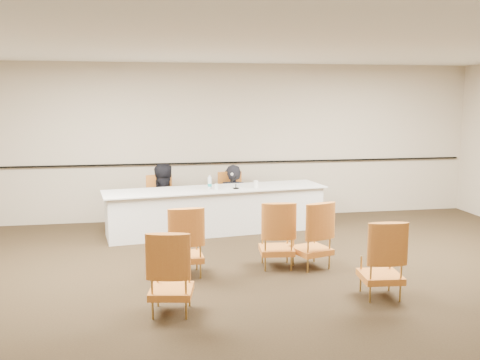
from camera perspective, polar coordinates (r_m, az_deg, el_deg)
name	(u,v)px	position (r m, az deg, el deg)	size (l,w,h in m)	color
floor	(275,287)	(6.86, 3.71, -11.29)	(10.00, 10.00, 0.00)	black
ceiling	(277,42)	(6.48, 3.98, 14.49)	(10.00, 10.00, 0.00)	silver
wall_back	(226,142)	(10.41, -1.48, 4.09)	(10.00, 0.04, 3.00)	#B9AD91
wall_rail	(227,162)	(10.41, -1.43, 1.88)	(9.80, 0.04, 0.03)	black
panel_table	(216,210)	(9.43, -2.55, -3.23)	(3.89, 0.90, 0.78)	silver
panelist_main	(233,207)	(10.12, -0.77, -2.87)	(0.59, 0.39, 1.61)	black
panelist_main_chair	(233,198)	(10.08, -0.77, -1.94)	(0.50, 0.50, 0.95)	#AA4C1E
panelist_second	(161,211)	(9.81, -8.38, -3.28)	(0.84, 0.65, 1.73)	black
panelist_second_chair	(161,202)	(9.78, -8.40, -2.38)	(0.50, 0.50, 0.95)	#AA4C1E
papers	(235,188)	(9.41, -0.50, -0.82)	(0.30, 0.22, 0.00)	silver
microphone	(236,181)	(9.28, -0.45, -0.13)	(0.10, 0.19, 0.27)	black
water_bottle	(210,182)	(9.31, -3.25, -0.22)	(0.07, 0.07, 0.23)	teal
drinking_glass	(216,187)	(9.24, -2.52, -0.71)	(0.06, 0.06, 0.10)	white
coffee_cup	(256,184)	(9.38, 1.71, -0.47)	(0.08, 0.08, 0.13)	white
aud_chair_front_left	(185,241)	(7.18, -5.90, -6.44)	(0.50, 0.50, 0.95)	#AA4C1E
aud_chair_front_mid	(277,234)	(7.49, 3.94, -5.77)	(0.50, 0.50, 0.95)	#AA4C1E
aud_chair_front_right	(312,234)	(7.52, 7.64, -5.76)	(0.50, 0.50, 0.95)	#AA4C1E
aud_chair_back_left	(171,271)	(5.97, -7.37, -9.64)	(0.50, 0.50, 0.95)	#AA4C1E
aud_chair_back_right	(381,258)	(6.60, 14.82, -8.05)	(0.50, 0.50, 0.95)	#AA4C1E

